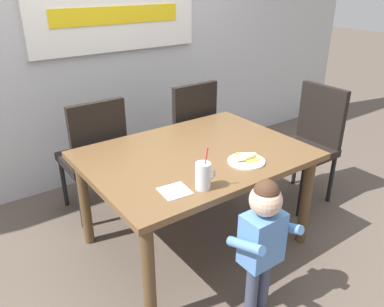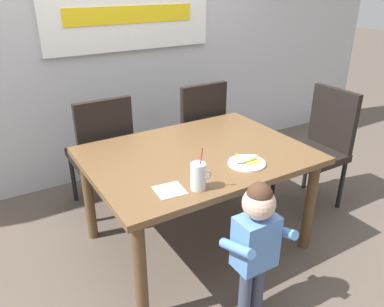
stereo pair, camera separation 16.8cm
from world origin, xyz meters
name	(u,v)px [view 2 (the right image)]	position (x,y,z in m)	size (l,w,h in m)	color
ground_plane	(197,241)	(0.00, 0.00, 0.00)	(24.00, 24.00, 0.00)	brown
back_wall	(111,14)	(0.00, 1.40, 1.45)	(6.40, 0.17, 2.90)	silver
dining_table	(197,164)	(0.00, 0.00, 0.62)	(1.41, 1.04, 0.71)	brown
dining_chair_left	(102,149)	(-0.40, 0.74, 0.54)	(0.44, 0.45, 0.96)	black
dining_chair_right	(196,129)	(0.44, 0.73, 0.54)	(0.44, 0.45, 0.96)	black
dining_chair_far	(320,142)	(1.13, -0.03, 0.54)	(0.44, 0.44, 0.96)	black
toddler_standing	(256,236)	(-0.08, -0.70, 0.53)	(0.33, 0.24, 0.84)	#3F4760
milk_cup	(198,178)	(-0.24, -0.40, 0.77)	(0.13, 0.08, 0.25)	silver
snack_plate	(247,163)	(0.17, -0.30, 0.71)	(0.23, 0.23, 0.01)	white
peeled_banana	(247,159)	(0.17, -0.29, 0.74)	(0.17, 0.11, 0.07)	#F4EAC6
paper_napkin	(170,190)	(-0.38, -0.33, 0.71)	(0.15, 0.15, 0.00)	white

